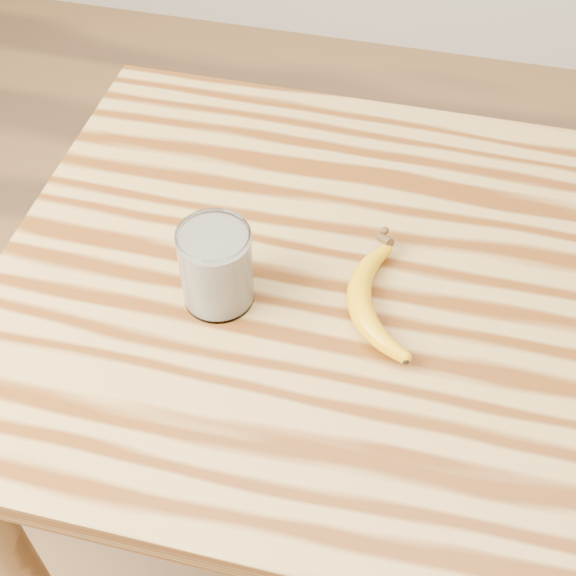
# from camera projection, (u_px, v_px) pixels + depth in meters

# --- Properties ---
(table) EXTENTS (1.20, 0.80, 0.90)m
(table) POSITION_uv_depth(u_px,v_px,m) (432.00, 358.00, 1.14)
(table) COLOR #B78B4A
(table) RESTS_ON ground
(smoothie_glass) EXTENTS (0.09, 0.09, 0.12)m
(smoothie_glass) POSITION_uv_depth(u_px,v_px,m) (216.00, 267.00, 1.00)
(smoothie_glass) COLOR white
(smoothie_glass) RESTS_ON table
(banana) EXTENTS (0.17, 0.28, 0.03)m
(banana) POSITION_uv_depth(u_px,v_px,m) (359.00, 302.00, 1.02)
(banana) COLOR #E39E0C
(banana) RESTS_ON table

